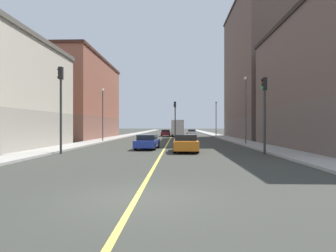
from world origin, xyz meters
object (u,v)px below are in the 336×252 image
at_px(street_lamp_right_near, 103,109).
at_px(car_orange, 186,143).
at_px(traffic_light_left_near, 264,104).
at_px(traffic_light_median_far, 175,115).
at_px(street_lamp_left_far, 216,115).
at_px(street_lamp_left_near, 246,103).
at_px(car_yellow, 179,132).
at_px(car_maroon, 166,133).
at_px(traffic_light_right_near, 61,98).
at_px(car_white, 191,132).
at_px(car_blue, 147,142).
at_px(building_right_midblock, 75,99).
at_px(box_truck, 178,128).
at_px(building_left_mid, 265,70).

bearing_deg(street_lamp_right_near, car_orange, -53.92).
bearing_deg(traffic_light_left_near, traffic_light_median_far, 105.86).
bearing_deg(street_lamp_left_far, street_lamp_left_near, -90.00).
relative_size(car_yellow, car_maroon, 1.09).
height_order(traffic_light_right_near, car_white, traffic_light_right_near).
xyz_separation_m(traffic_light_median_far, car_white, (3.34, 18.19, -3.09)).
height_order(street_lamp_right_near, car_yellow, street_lamp_right_near).
xyz_separation_m(street_lamp_left_near, car_maroon, (-9.53, 25.08, -3.81)).
relative_size(street_lamp_left_far, car_blue, 1.49).
bearing_deg(car_blue, car_maroon, 89.38).
xyz_separation_m(building_right_midblock, traffic_light_median_far, (15.98, -1.95, -2.59)).
bearing_deg(car_maroon, traffic_light_right_near, -100.03).
bearing_deg(traffic_light_median_far, car_yellow, 87.94).
distance_m(street_lamp_right_near, car_yellow, 30.59).
xyz_separation_m(traffic_light_left_near, street_lamp_right_near, (-15.72, 15.74, 0.62)).
height_order(car_blue, box_truck, box_truck).
height_order(car_orange, car_blue, car_orange).
bearing_deg(car_orange, car_yellow, 90.34).
bearing_deg(building_left_mid, traffic_light_right_near, -130.49).
bearing_deg(traffic_light_right_near, building_right_midblock, 107.32).
distance_m(building_left_mid, traffic_light_left_near, 28.61).
xyz_separation_m(building_left_mid, box_truck, (-14.08, 8.18, -9.42)).
height_order(traffic_light_left_near, car_maroon, traffic_light_left_near).
height_order(street_lamp_left_far, car_maroon, street_lamp_left_far).
relative_size(traffic_light_left_near, car_maroon, 1.29).
bearing_deg(box_truck, traffic_light_right_near, -103.83).
bearing_deg(car_maroon, building_left_mid, -28.04).
xyz_separation_m(building_right_midblock, street_lamp_left_far, (23.59, 8.85, -2.19)).
xyz_separation_m(street_lamp_right_near, car_maroon, (7.21, 19.46, -3.55)).
xyz_separation_m(traffic_light_median_far, car_orange, (1.02, -21.38, -3.05)).
xyz_separation_m(street_lamp_left_near, street_lamp_right_near, (-16.74, 5.62, -0.25)).
xyz_separation_m(traffic_light_right_near, traffic_light_median_far, (8.14, 23.19, -0.36)).
bearing_deg(street_lamp_right_near, traffic_light_left_near, -45.04).
relative_size(street_lamp_left_near, car_orange, 1.64).
height_order(traffic_light_median_far, car_yellow, traffic_light_median_far).
bearing_deg(street_lamp_right_near, car_white, 64.07).
distance_m(car_yellow, car_white, 4.01).
height_order(street_lamp_left_near, box_truck, street_lamp_left_near).
bearing_deg(building_left_mid, car_white, 126.74).
distance_m(car_yellow, car_maroon, 9.64).
bearing_deg(traffic_light_median_far, traffic_light_right_near, -109.35).
bearing_deg(street_lamp_right_near, building_right_midblock, 126.10).
bearing_deg(building_left_mid, street_lamp_left_far, 132.38).
height_order(car_orange, box_truck, box_truck).
height_order(building_left_mid, traffic_light_left_near, building_left_mid).
height_order(building_right_midblock, street_lamp_left_far, building_right_midblock).
bearing_deg(traffic_light_left_near, car_orange, 161.95).
bearing_deg(car_maroon, car_blue, -90.62).
distance_m(car_maroon, car_white, 8.11).
bearing_deg(street_lamp_left_near, traffic_light_left_near, -95.74).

